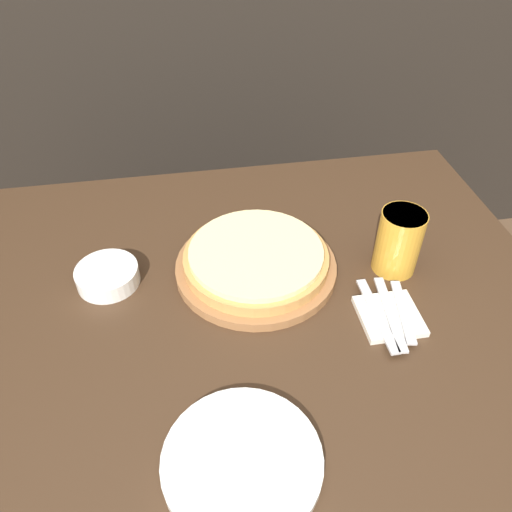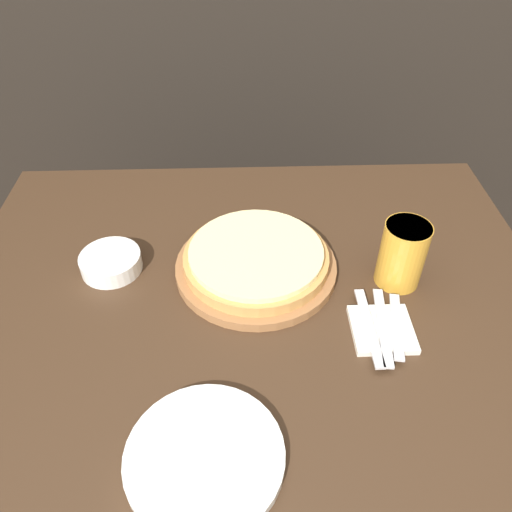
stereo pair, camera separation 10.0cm
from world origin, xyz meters
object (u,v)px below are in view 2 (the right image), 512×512
(beer_glass, at_px, (403,252))
(fork, at_px, (369,327))
(side_bowl, at_px, (111,262))
(dinner_knife, at_px, (383,326))
(pizza_on_board, at_px, (256,261))
(spoon, at_px, (397,326))
(dinner_plate, at_px, (205,457))

(beer_glass, relative_size, fork, 0.74)
(side_bowl, relative_size, dinner_knife, 0.67)
(fork, distance_m, dinner_knife, 0.02)
(pizza_on_board, relative_size, side_bowl, 2.65)
(beer_glass, distance_m, fork, 0.17)
(side_bowl, bearing_deg, spoon, -18.75)
(beer_glass, relative_size, spoon, 0.87)
(pizza_on_board, bearing_deg, spoon, -34.31)
(beer_glass, bearing_deg, spoon, -104.20)
(side_bowl, bearing_deg, dinner_plate, -63.32)
(beer_glass, height_order, dinner_plate, beer_glass)
(side_bowl, xyz_separation_m, dinner_knife, (0.52, -0.18, -0.00))
(side_bowl, height_order, dinner_knife, side_bowl)
(spoon, bearing_deg, dinner_plate, -145.58)
(dinner_plate, height_order, spoon, dinner_plate)
(pizza_on_board, distance_m, dinner_knife, 0.28)
(fork, bearing_deg, spoon, 0.00)
(beer_glass, bearing_deg, pizza_on_board, 172.69)
(pizza_on_board, xyz_separation_m, spoon, (0.25, -0.17, -0.01))
(beer_glass, distance_m, dinner_plate, 0.52)
(beer_glass, xyz_separation_m, dinner_knife, (-0.06, -0.13, -0.06))
(beer_glass, xyz_separation_m, side_bowl, (-0.58, 0.05, -0.06))
(beer_glass, relative_size, dinner_knife, 0.74)
(pizza_on_board, relative_size, dinner_plate, 1.40)
(pizza_on_board, relative_size, spoon, 2.10)
(pizza_on_board, distance_m, dinner_plate, 0.41)
(fork, relative_size, spoon, 1.17)
(pizza_on_board, height_order, side_bowl, pizza_on_board)
(beer_glass, xyz_separation_m, spoon, (-0.03, -0.13, -0.06))
(spoon, bearing_deg, side_bowl, 161.25)
(beer_glass, distance_m, spoon, 0.15)
(pizza_on_board, xyz_separation_m, fork, (0.20, -0.17, -0.01))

